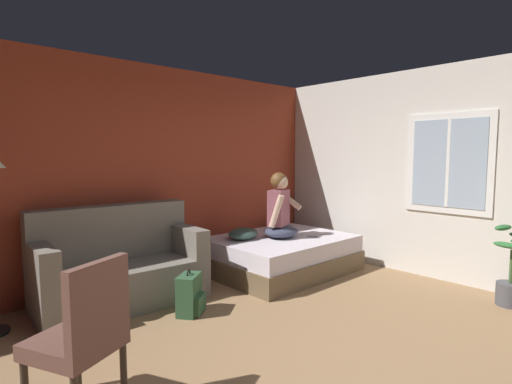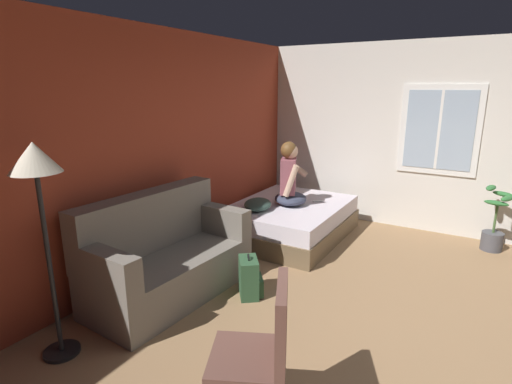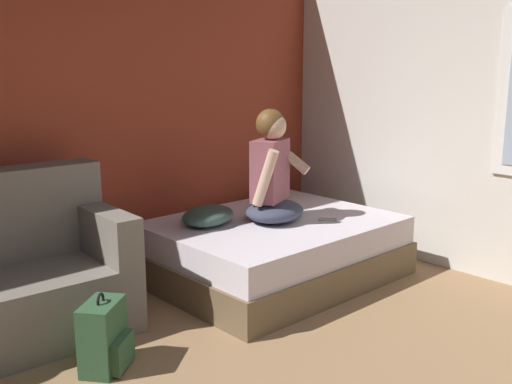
{
  "view_description": "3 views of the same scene",
  "coord_description": "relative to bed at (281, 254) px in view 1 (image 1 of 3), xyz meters",
  "views": [
    {
      "loc": [
        -2.06,
        -1.62,
        1.6
      ],
      "look_at": [
        1.16,
        1.89,
        1.14
      ],
      "focal_mm": 28.0,
      "sensor_mm": 36.0,
      "label": 1
    },
    {
      "loc": [
        -3.06,
        -0.27,
        2.07
      ],
      "look_at": [
        0.88,
        2.08,
        0.86
      ],
      "focal_mm": 28.0,
      "sensor_mm": 36.0,
      "label": 2
    },
    {
      "loc": [
        -1.41,
        -1.19,
        1.72
      ],
      "look_at": [
        1.22,
        1.66,
        0.86
      ],
      "focal_mm": 42.0,
      "sensor_mm": 36.0,
      "label": 3
    }
  ],
  "objects": [
    {
      "name": "couch",
      "position": [
        -2.12,
        0.37,
        0.16
      ],
      "size": [
        1.74,
        0.92,
        1.04
      ],
      "color": "slate",
      "rests_on": "ground"
    },
    {
      "name": "wall_side_with_window",
      "position": [
        1.31,
        -2.07,
        1.12
      ],
      "size": [
        0.19,
        7.28,
        2.7
      ],
      "color": "silver",
      "rests_on": "ground"
    },
    {
      "name": "potted_plant",
      "position": [
        0.89,
        -2.5,
        0.07
      ],
      "size": [
        0.39,
        0.37,
        0.85
      ],
      "color": "#4C4C51",
      "rests_on": "ground"
    },
    {
      "name": "side_chair",
      "position": [
        -3.07,
        -1.3,
        0.3
      ],
      "size": [
        0.61,
        0.61,
        0.98
      ],
      "color": "#382D23",
      "rests_on": "ground"
    },
    {
      "name": "backpack",
      "position": [
        -1.73,
        -0.4,
        -0.04
      ],
      "size": [
        0.35,
        0.35,
        0.46
      ],
      "color": "#2D5133",
      "rests_on": "ground"
    },
    {
      "name": "throw_pillow",
      "position": [
        -0.47,
        0.25,
        0.31
      ],
      "size": [
        0.58,
        0.51,
        0.14
      ],
      "primitive_type": "ellipsoid",
      "rotation": [
        0.0,
        0.0,
        0.36
      ],
      "color": "#385147",
      "rests_on": "bed"
    },
    {
      "name": "person_seated",
      "position": [
        -0.03,
        -0.0,
        0.6
      ],
      "size": [
        0.65,
        0.61,
        0.88
      ],
      "color": "#383D51",
      "rests_on": "bed"
    },
    {
      "name": "bed",
      "position": [
        0.0,
        0.0,
        0.0
      ],
      "size": [
        1.87,
        1.43,
        0.48
      ],
      "color": "brown",
      "rests_on": "ground"
    },
    {
      "name": "cell_phone",
      "position": [
        0.3,
        -0.29,
        0.25
      ],
      "size": [
        0.15,
        0.15,
        0.01
      ],
      "primitive_type": "cube",
      "rotation": [
        0.0,
        0.0,
        3.87
      ],
      "color": "#B7B7BC",
      "rests_on": "bed"
    },
    {
      "name": "wall_back_accent",
      "position": [
        -1.8,
        0.95,
        1.11
      ],
      "size": [
        11.05,
        0.16,
        2.7
      ],
      "primitive_type": "cube",
      "color": "#993823",
      "rests_on": "ground"
    }
  ]
}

